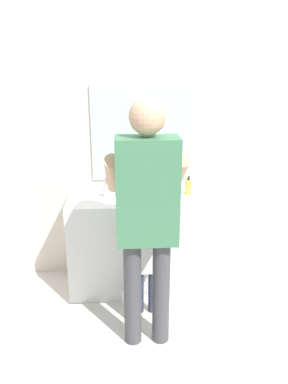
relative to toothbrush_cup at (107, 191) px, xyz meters
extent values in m
plane|color=silver|center=(0.31, -0.31, -0.92)|extent=(14.00, 14.00, 0.00)
cube|color=beige|center=(0.31, 0.31, 0.43)|extent=(4.40, 0.08, 2.70)
cube|color=silver|center=(0.31, 0.26, 0.45)|extent=(0.88, 0.02, 0.84)
cube|color=white|center=(0.31, -0.01, -0.49)|extent=(1.29, 0.54, 0.87)
cylinder|color=white|center=(0.31, -0.03, 0.00)|extent=(0.38, 0.38, 0.11)
cylinder|color=silver|center=(0.31, -0.03, 0.01)|extent=(0.31, 0.31, 0.09)
cylinder|color=#B7BABF|center=(0.31, 0.22, 0.04)|extent=(0.03, 0.03, 0.18)
cylinder|color=#B7BABF|center=(0.31, 0.16, 0.12)|extent=(0.02, 0.12, 0.02)
cylinder|color=#B7BABF|center=(0.24, 0.22, -0.03)|extent=(0.04, 0.04, 0.05)
cylinder|color=#B7BABF|center=(0.38, 0.22, -0.03)|extent=(0.04, 0.04, 0.05)
cylinder|color=silver|center=(0.00, 0.00, -0.01)|extent=(0.07, 0.07, 0.09)
cylinder|color=green|center=(-0.01, 0.01, 0.05)|extent=(0.03, 0.03, 0.17)
cube|color=white|center=(-0.01, 0.01, 0.14)|extent=(0.01, 0.02, 0.02)
cylinder|color=#E5387F|center=(-0.01, 0.01, 0.05)|extent=(0.03, 0.02, 0.17)
cube|color=white|center=(-0.01, 0.01, 0.14)|extent=(0.01, 0.02, 0.02)
cylinder|color=gold|center=(0.71, 0.03, 0.01)|extent=(0.06, 0.06, 0.13)
cylinder|color=#2D2D2D|center=(0.71, 0.03, 0.09)|extent=(0.02, 0.02, 0.04)
cylinder|color=#2D334C|center=(0.26, -0.42, -0.73)|extent=(0.06, 0.06, 0.38)
cylinder|color=#2D334C|center=(0.36, -0.42, -0.73)|extent=(0.06, 0.06, 0.38)
cube|color=white|center=(0.31, -0.42, -0.38)|extent=(0.19, 0.11, 0.33)
sphere|color=#D8A884|center=(0.31, -0.42, -0.15)|extent=(0.11, 0.11, 0.11)
cylinder|color=#D8A884|center=(0.21, -0.33, -0.35)|extent=(0.05, 0.23, 0.18)
cylinder|color=#D8A884|center=(0.41, -0.33, -0.35)|extent=(0.05, 0.23, 0.18)
cylinder|color=#47474C|center=(0.19, -0.75, -0.52)|extent=(0.12, 0.12, 0.81)
cylinder|color=#47474C|center=(0.39, -0.75, -0.52)|extent=(0.12, 0.12, 0.81)
cube|color=#427F56|center=(0.29, -0.75, 0.25)|extent=(0.41, 0.23, 0.71)
sphere|color=#D8A884|center=(0.29, -0.75, 0.72)|extent=(0.23, 0.23, 0.23)
cylinder|color=#D8A884|center=(0.07, -0.57, 0.31)|extent=(0.10, 0.49, 0.39)
cylinder|color=#D8A884|center=(0.52, -0.57, 0.31)|extent=(0.10, 0.49, 0.39)
cylinder|color=green|center=(0.52, -0.38, 0.12)|extent=(0.01, 0.14, 0.03)
cube|color=white|center=(0.52, -0.31, 0.13)|extent=(0.01, 0.02, 0.02)
camera|label=1|loc=(0.13, -3.05, 1.02)|focal=35.09mm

